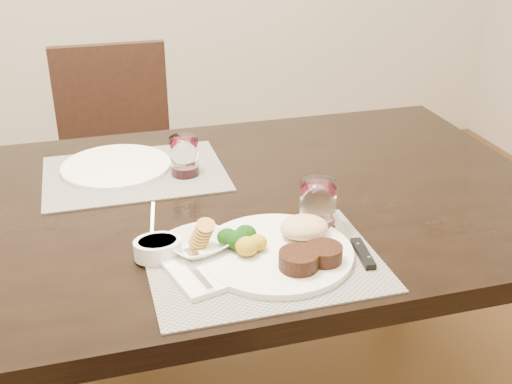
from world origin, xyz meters
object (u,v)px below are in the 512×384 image
object	(u,v)px
chair_far	(119,156)
wine_glass_near	(318,207)
far_plate	(116,166)
cracker_bowl	(198,244)
dinner_plate	(284,248)
steak_knife	(357,247)

from	to	relation	value
chair_far	wine_glass_near	world-z (taller)	chair_far
chair_far	far_plate	world-z (taller)	chair_far
chair_far	cracker_bowl	xyz separation A→B (m)	(0.09, -1.17, 0.27)
dinner_plate	steak_knife	size ratio (longest dim) A/B	1.23
cracker_bowl	chair_far	bearing A→B (deg)	94.25
wine_glass_near	far_plate	distance (m)	0.59
dinner_plate	far_plate	distance (m)	0.61
chair_far	far_plate	distance (m)	0.74
chair_far	cracker_bowl	bearing A→B (deg)	-85.75
far_plate	steak_knife	bearing A→B (deg)	-50.94
dinner_plate	wine_glass_near	bearing A→B (deg)	18.84
chair_far	far_plate	xyz separation A→B (m)	(-0.04, -0.70, 0.26)
dinner_plate	cracker_bowl	distance (m)	0.18
cracker_bowl	wine_glass_near	world-z (taller)	wine_glass_near
steak_knife	far_plate	world-z (taller)	same
cracker_bowl	far_plate	distance (m)	0.49
steak_knife	far_plate	distance (m)	0.71
far_plate	cracker_bowl	bearing A→B (deg)	-74.77
chair_far	steak_knife	world-z (taller)	chair_far
cracker_bowl	dinner_plate	bearing A→B (deg)	-21.28
steak_knife	far_plate	bearing A→B (deg)	135.93
steak_knife	wine_glass_near	distance (m)	0.13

